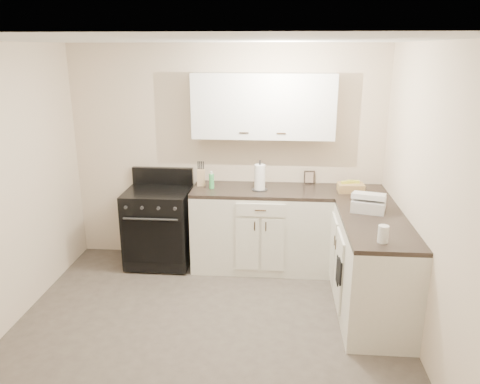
# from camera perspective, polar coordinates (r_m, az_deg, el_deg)

# --- Properties ---
(floor) EXTENTS (3.60, 3.60, 0.00)m
(floor) POSITION_cam_1_polar(r_m,az_deg,el_deg) (4.30, -4.23, -17.53)
(floor) COLOR #473F38
(floor) RESTS_ON ground
(ceiling) EXTENTS (3.60, 3.60, 0.00)m
(ceiling) POSITION_cam_1_polar(r_m,az_deg,el_deg) (3.54, -5.16, 17.99)
(ceiling) COLOR white
(ceiling) RESTS_ON wall_back
(wall_back) EXTENTS (3.60, 0.00, 3.60)m
(wall_back) POSITION_cam_1_polar(r_m,az_deg,el_deg) (5.45, -1.65, 4.51)
(wall_back) COLOR beige
(wall_back) RESTS_ON ground
(wall_right) EXTENTS (0.00, 3.60, 3.60)m
(wall_right) POSITION_cam_1_polar(r_m,az_deg,el_deg) (3.88, 22.61, -2.14)
(wall_right) COLOR beige
(wall_right) RESTS_ON ground
(wall_front) EXTENTS (3.60, 0.00, 3.60)m
(wall_front) POSITION_cam_1_polar(r_m,az_deg,el_deg) (2.15, -12.59, -17.08)
(wall_front) COLOR beige
(wall_front) RESTS_ON ground
(base_cabinets_back) EXTENTS (1.55, 0.60, 0.90)m
(base_cabinets_back) POSITION_cam_1_polar(r_m,az_deg,el_deg) (5.38, 2.59, -4.63)
(base_cabinets_back) COLOR silver
(base_cabinets_back) RESTS_ON floor
(base_cabinets_right) EXTENTS (0.60, 1.90, 0.90)m
(base_cabinets_right) POSITION_cam_1_polar(r_m,az_deg,el_deg) (4.86, 15.18, -7.70)
(base_cabinets_right) COLOR silver
(base_cabinets_right) RESTS_ON floor
(countertop_back) EXTENTS (1.55, 0.60, 0.04)m
(countertop_back) POSITION_cam_1_polar(r_m,az_deg,el_deg) (5.22, 2.66, 0.16)
(countertop_back) COLOR black
(countertop_back) RESTS_ON base_cabinets_back
(countertop_right) EXTENTS (0.60, 1.90, 0.04)m
(countertop_right) POSITION_cam_1_polar(r_m,az_deg,el_deg) (4.69, 15.62, -2.47)
(countertop_right) COLOR black
(countertop_right) RESTS_ON base_cabinets_right
(upper_cabinets) EXTENTS (1.55, 0.30, 0.70)m
(upper_cabinets) POSITION_cam_1_polar(r_m,az_deg,el_deg) (5.18, 2.87, 10.44)
(upper_cabinets) COLOR white
(upper_cabinets) RESTS_ON wall_back
(stove) EXTENTS (0.72, 0.62, 0.87)m
(stove) POSITION_cam_1_polar(r_m,az_deg,el_deg) (5.51, -9.85, -4.20)
(stove) COLOR black
(stove) RESTS_ON floor
(knife_block) EXTENTS (0.09, 0.09, 0.19)m
(knife_block) POSITION_cam_1_polar(r_m,az_deg,el_deg) (5.33, -4.77, 1.79)
(knife_block) COLOR tan
(knife_block) RESTS_ON countertop_back
(paper_towel) EXTENTS (0.14, 0.14, 0.29)m
(paper_towel) POSITION_cam_1_polar(r_m,az_deg,el_deg) (5.14, 2.43, 1.79)
(paper_towel) COLOR white
(paper_towel) RESTS_ON countertop_back
(soap_bottle) EXTENTS (0.07, 0.07, 0.17)m
(soap_bottle) POSITION_cam_1_polar(r_m,az_deg,el_deg) (5.22, -3.49, 1.33)
(soap_bottle) COLOR #45B35D
(soap_bottle) RESTS_ON countertop_back
(picture_frame) EXTENTS (0.12, 0.04, 0.15)m
(picture_frame) POSITION_cam_1_polar(r_m,az_deg,el_deg) (5.45, 8.44, 1.79)
(picture_frame) COLOR black
(picture_frame) RESTS_ON countertop_back
(wicker_basket) EXTENTS (0.28, 0.19, 0.09)m
(wicker_basket) POSITION_cam_1_polar(r_m,az_deg,el_deg) (5.24, 13.35, 0.51)
(wicker_basket) COLOR #AA8A50
(wicker_basket) RESTS_ON countertop_right
(countertop_grill) EXTENTS (0.37, 0.36, 0.11)m
(countertop_grill) POSITION_cam_1_polar(r_m,az_deg,el_deg) (4.68, 15.41, -1.49)
(countertop_grill) COLOR silver
(countertop_grill) RESTS_ON countertop_right
(glass_jar) EXTENTS (0.11, 0.11, 0.14)m
(glass_jar) POSITION_cam_1_polar(r_m,az_deg,el_deg) (3.95, 17.05, -4.92)
(glass_jar) COLOR silver
(glass_jar) RESTS_ON countertop_right
(oven_mitt_near) EXTENTS (0.02, 0.13, 0.22)m
(oven_mitt_near) POSITION_cam_1_polar(r_m,az_deg,el_deg) (4.37, 12.09, -9.46)
(oven_mitt_near) COLOR black
(oven_mitt_near) RESTS_ON base_cabinets_right
(oven_mitt_far) EXTENTS (0.02, 0.15, 0.26)m
(oven_mitt_far) POSITION_cam_1_polar(r_m,az_deg,el_deg) (4.49, 11.88, -9.38)
(oven_mitt_far) COLOR black
(oven_mitt_far) RESTS_ON base_cabinets_right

